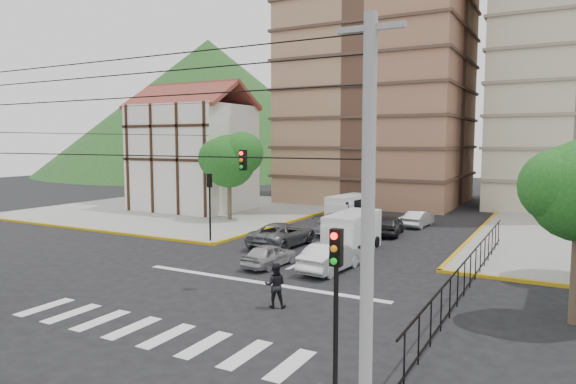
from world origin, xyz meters
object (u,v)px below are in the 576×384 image
Objects in this scene: van_right_lane at (351,233)px; car_silver_front_left at (270,255)px; van_left_lane at (348,209)px; traffic_light_nw at (210,196)px; traffic_light_se at (336,288)px; pedestrian_crosswalk at (275,285)px; car_white_front_right at (331,257)px.

van_right_lane is 1.42× the size of car_silver_front_left.
traffic_light_nw is at bearing -102.88° from van_left_lane.
traffic_light_se is 18.79m from van_right_lane.
van_right_lane is at bearing -108.39° from pedestrian_crosswalk.
van_right_lane is 11.36m from pedestrian_crosswalk.
van_left_lane is at bearing 111.30° from traffic_light_se.
van_right_lane is 11.44m from van_left_lane.
traffic_light_se is 13.97m from car_white_front_right.
car_silver_front_left is at bearing -75.21° from van_left_lane.
van_right_lane is (-6.51, 17.51, -1.99)m from traffic_light_se.
van_right_lane is 2.86× the size of pedestrian_crosswalk.
car_white_front_right is (-5.64, 12.56, -2.38)m from traffic_light_se.
traffic_light_se is 0.86× the size of van_left_lane.
traffic_light_se reaches higher than car_white_front_right.
van_right_lane is 6.10m from car_silver_front_left.
traffic_light_se is at bearing 118.96° from car_white_front_right.
traffic_light_se is 1.00× the size of traffic_light_nw.
pedestrian_crosswalk is at bearing -84.38° from van_right_lane.
van_left_lane is at bearing -66.38° from car_white_front_right.
car_white_front_right is at bearing -17.00° from traffic_light_nw.
pedestrian_crosswalk is (5.66, -21.84, -0.17)m from van_left_lane.
traffic_light_se and traffic_light_nw have the same top height.
traffic_light_nw is 2.45× the size of pedestrian_crosswalk.
van_left_lane is 22.56m from pedestrian_crosswalk.
van_right_lane is at bearing 110.41° from traffic_light_se.
van_right_lane is 5.05m from car_white_front_right.
van_right_lane is at bearing -59.63° from van_left_lane.
van_left_lane is at bearing -100.11° from pedestrian_crosswalk.
pedestrian_crosswalk is (10.32, -9.38, -2.21)m from traffic_light_nw.
car_silver_front_left is at bearing -28.80° from traffic_light_nw.
traffic_light_se is 15.09m from car_silver_front_left.
traffic_light_se is at bearing 131.79° from car_silver_front_left.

